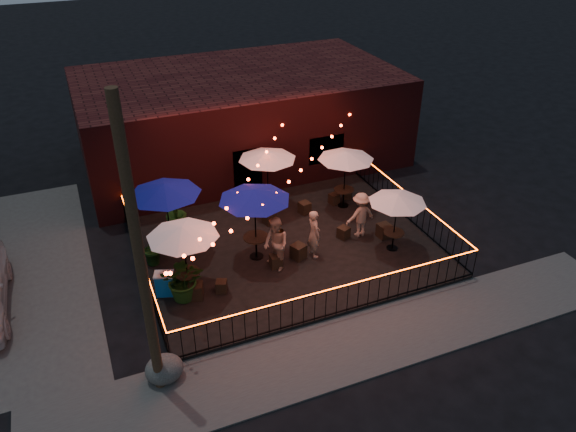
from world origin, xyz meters
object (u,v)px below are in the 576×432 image
cafe_table_2 (254,196)px  cafe_table_0 (183,232)px  cafe_table_1 (165,190)px  cafe_table_5 (346,156)px  cafe_table_4 (398,199)px  boulder (164,369)px  utility_pole (140,261)px  cooler (165,284)px  cafe_table_3 (267,156)px

cafe_table_2 → cafe_table_0: bearing=-159.6°
cafe_table_1 → cafe_table_5: 7.02m
cafe_table_2 → cafe_table_4: 4.81m
cafe_table_1 → boulder: size_ratio=2.86×
cafe_table_2 → boulder: 6.20m
utility_pole → cafe_table_5: size_ratio=2.89×
cafe_table_2 → boulder: (-4.04, -4.16, -2.19)m
boulder → cooler: bearing=77.6°
cafe_table_0 → cafe_table_5: (6.99, 2.98, -0.03)m
cafe_table_1 → boulder: bearing=-104.3°
cafe_table_0 → boulder: size_ratio=3.01×
utility_pole → cafe_table_0: (1.60, 3.37, -1.64)m
cooler → cafe_table_1: bearing=91.8°
cooler → cafe_table_2: bearing=32.8°
cafe_table_0 → cafe_table_3: 5.82m
cafe_table_0 → cafe_table_3: size_ratio=1.15×
utility_pole → cafe_table_0: size_ratio=2.79×
cafe_table_3 → utility_pole: bearing=-128.1°
cafe_table_3 → boulder: size_ratio=2.62×
cafe_table_0 → cooler: size_ratio=3.65×
cafe_table_1 → cafe_table_4: cafe_table_1 is taller
cafe_table_1 → cafe_table_0: bearing=-90.0°
cafe_table_4 → cafe_table_5: (-0.22, 3.35, 0.18)m
cafe_table_1 → cafe_table_2: size_ratio=1.03×
cafe_table_0 → cafe_table_2: cafe_table_2 is taller
cafe_table_1 → cafe_table_5: size_ratio=0.98×
cafe_table_5 → cooler: bearing=-159.9°
cafe_table_0 → utility_pole: bearing=-115.4°
cafe_table_3 → boulder: 9.38m
cafe_table_2 → cafe_table_5: 4.83m
cafe_table_2 → cafe_table_5: (4.39, 2.01, -0.23)m
cafe_table_2 → boulder: cafe_table_2 is taller
utility_pole → boulder: utility_pole is taller
cafe_table_0 → cooler: 1.95m
cafe_table_4 → cafe_table_5: bearing=93.7°
utility_pole → cooler: size_ratio=10.19×
cafe_table_5 → utility_pole: bearing=-143.6°
cafe_table_1 → cafe_table_4: size_ratio=1.25×
cafe_table_3 → cooler: 6.51m
utility_pole → cafe_table_5: utility_pole is taller
utility_pole → cafe_table_4: bearing=18.8°
utility_pole → cafe_table_3: utility_pole is taller
cafe_table_0 → cafe_table_4: cafe_table_0 is taller
cafe_table_1 → utility_pole: bearing=-105.4°
cafe_table_1 → boulder: 6.21m
cafe_table_1 → cooler: bearing=-107.1°
cafe_table_0 → cafe_table_2: 2.79m
cafe_table_3 → cafe_table_0: bearing=-136.2°
utility_pole → cafe_table_5: 10.81m
cooler → boulder: 3.43m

